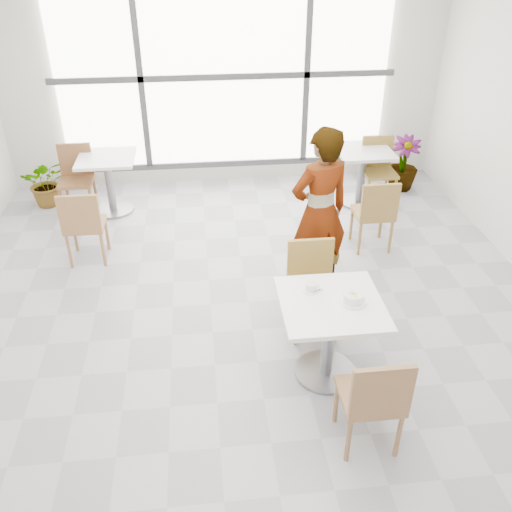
{
  "coord_description": "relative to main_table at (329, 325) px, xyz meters",
  "views": [
    {
      "loc": [
        -0.41,
        -3.98,
        3.3
      ],
      "look_at": [
        0.0,
        -0.3,
        1.0
      ],
      "focal_mm": 38.41,
      "sensor_mm": 36.0,
      "label": 1
    }
  ],
  "objects": [
    {
      "name": "floor",
      "position": [
        -0.55,
        0.64,
        -0.52
      ],
      "size": [
        7.0,
        7.0,
        0.0
      ],
      "primitive_type": "plane",
      "color": "#9E9EA5",
      "rests_on": "ground"
    },
    {
      "name": "wall_back",
      "position": [
        -0.55,
        4.14,
        0.98
      ],
      "size": [
        6.0,
        0.0,
        6.0
      ],
      "primitive_type": "plane",
      "rotation": [
        1.57,
        0.0,
        0.0
      ],
      "color": "silver",
      "rests_on": "ground"
    },
    {
      "name": "window",
      "position": [
        -0.55,
        4.08,
        0.98
      ],
      "size": [
        4.6,
        0.07,
        2.52
      ],
      "color": "white",
      "rests_on": "ground"
    },
    {
      "name": "main_table",
      "position": [
        0.0,
        0.0,
        0.0
      ],
      "size": [
        0.8,
        0.8,
        0.75
      ],
      "color": "white",
      "rests_on": "ground"
    },
    {
      "name": "chair_near",
      "position": [
        0.14,
        -0.77,
        -0.02
      ],
      "size": [
        0.42,
        0.42,
        0.87
      ],
      "rotation": [
        0.0,
        0.0,
        3.14
      ],
      "color": "#936943",
      "rests_on": "ground"
    },
    {
      "name": "chair_far",
      "position": [
        -0.01,
        0.66,
        -0.02
      ],
      "size": [
        0.42,
        0.42,
        0.87
      ],
      "color": "#A58038",
      "rests_on": "ground"
    },
    {
      "name": "oatmeal_bowl",
      "position": [
        0.16,
        -0.02,
        0.27
      ],
      "size": [
        0.21,
        0.21,
        0.1
      ],
      "color": "white",
      "rests_on": "main_table"
    },
    {
      "name": "coffee_cup",
      "position": [
        -0.13,
        0.17,
        0.26
      ],
      "size": [
        0.16,
        0.13,
        0.07
      ],
      "color": "white",
      "rests_on": "main_table"
    },
    {
      "name": "person",
      "position": [
        0.18,
        1.3,
        0.34
      ],
      "size": [
        0.72,
        0.59,
        1.72
      ],
      "primitive_type": "imported",
      "rotation": [
        0.0,
        0.0,
        3.46
      ],
      "color": "black",
      "rests_on": "ground"
    },
    {
      "name": "bg_table_left",
      "position": [
        -2.11,
        3.28,
        -0.04
      ],
      "size": [
        0.7,
        0.7,
        0.75
      ],
      "color": "white",
      "rests_on": "ground"
    },
    {
      "name": "bg_table_right",
      "position": [
        1.16,
        3.17,
        -0.04
      ],
      "size": [
        0.7,
        0.7,
        0.75
      ],
      "color": "silver",
      "rests_on": "ground"
    },
    {
      "name": "bg_chair_left_near",
      "position": [
        -2.24,
        2.03,
        -0.02
      ],
      "size": [
        0.42,
        0.42,
        0.87
      ],
      "rotation": [
        0.0,
        0.0,
        3.14
      ],
      "color": "#9F6F42",
      "rests_on": "ground"
    },
    {
      "name": "bg_chair_left_far",
      "position": [
        -2.53,
        3.38,
        -0.02
      ],
      "size": [
        0.42,
        0.42,
        0.87
      ],
      "color": "brown",
      "rests_on": "ground"
    },
    {
      "name": "bg_chair_right_near",
      "position": [
        0.97,
        1.95,
        -0.02
      ],
      "size": [
        0.42,
        0.42,
        0.87
      ],
      "rotation": [
        0.0,
        0.0,
        3.14
      ],
      "color": "olive",
      "rests_on": "ground"
    },
    {
      "name": "bg_chair_right_far",
      "position": [
        1.39,
        3.23,
        -0.02
      ],
      "size": [
        0.42,
        0.42,
        0.87
      ],
      "color": "olive",
      "rests_on": "ground"
    },
    {
      "name": "plant_left",
      "position": [
        -2.98,
        3.58,
        -0.2
      ],
      "size": [
        0.65,
        0.59,
        0.64
      ],
      "primitive_type": "imported",
      "rotation": [
        0.0,
        0.0,
        0.17
      ],
      "color": "#477942",
      "rests_on": "ground"
    },
    {
      "name": "plant_right",
      "position": [
        1.87,
        3.54,
        -0.15
      ],
      "size": [
        0.53,
        0.53,
        0.75
      ],
      "primitive_type": "imported",
      "rotation": [
        0.0,
        0.0,
        -0.29
      ],
      "color": "#4B7533",
      "rests_on": "ground"
    }
  ]
}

